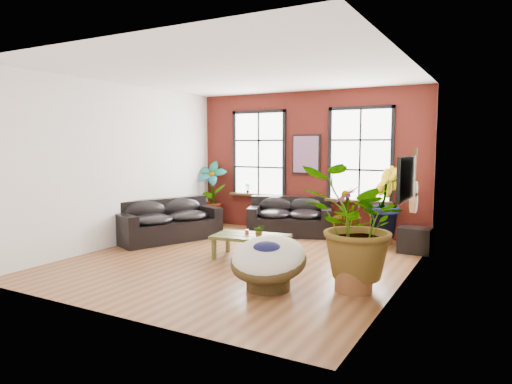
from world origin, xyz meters
TOP-DOWN VIEW (x-y plane):
  - room at (0.00, 0.15)m, footprint 6.04×6.54m
  - sofa_back at (-0.21, 2.71)m, footprint 2.19×1.58m
  - sofa_left at (-2.43, 0.77)m, footprint 1.81×2.55m
  - coffee_table at (0.11, 0.18)m, footprint 1.52×1.01m
  - papasan_chair at (1.27, -1.33)m, footprint 1.34×1.35m
  - poster at (0.00, 3.18)m, footprint 0.74×0.06m
  - tv_wall_unit at (2.93, 0.60)m, footprint 0.13×1.86m
  - media_box at (2.82, 2.21)m, footprint 0.64×0.54m
  - pot_back_left at (-2.61, 2.87)m, footprint 0.61×0.61m
  - pot_back_right at (2.00, 2.76)m, footprint 0.58×0.58m
  - pot_right_wall at (2.43, -0.77)m, footprint 0.58×0.58m
  - pot_mid at (1.31, 2.32)m, footprint 0.48×0.48m
  - floor_plant_back_left at (-2.63, 2.89)m, footprint 0.94×0.74m
  - floor_plant_back_right at (2.03, 2.79)m, footprint 0.91×1.03m
  - floor_plant_right_wall at (2.42, -0.74)m, footprint 2.04×2.05m
  - floor_plant_mid at (1.33, 2.32)m, footprint 0.86×0.86m
  - table_plant at (0.36, 0.08)m, footprint 0.28×0.27m
  - sill_plant_left at (-1.65, 3.13)m, footprint 0.17×0.17m
  - sill_plant_right at (1.70, 3.13)m, footprint 0.19×0.19m

SIDE VIEW (x-z plane):
  - pot_mid at x=1.31m, z-range 0.00..0.33m
  - pot_back_left at x=-2.61m, z-range 0.00..0.34m
  - pot_back_right at x=2.00m, z-range 0.00..0.36m
  - pot_right_wall at x=2.43m, z-range 0.00..0.42m
  - media_box at x=2.82m, z-range 0.00..0.53m
  - coffee_table at x=0.11m, z-range 0.13..0.68m
  - sofa_back at x=-0.21m, z-range -0.04..0.86m
  - sofa_left at x=-2.43m, z-range -0.04..0.89m
  - papasan_chair at x=1.27m, z-range 0.01..0.89m
  - table_plant at x=0.36m, z-range 0.46..0.71m
  - floor_plant_mid at x=1.33m, z-range 0.14..1.28m
  - floor_plant_back_right at x=2.03m, z-range 0.15..1.73m
  - floor_plant_back_left at x=-2.63m, z-range 0.15..1.75m
  - floor_plant_right_wall at x=2.42m, z-range 0.16..1.88m
  - sill_plant_left at x=-1.65m, z-range 0.90..1.17m
  - sill_plant_right at x=1.70m, z-range 0.90..1.17m
  - tv_wall_unit at x=2.93m, z-range 0.94..2.14m
  - room at x=0.00m, z-range -0.02..3.52m
  - poster at x=0.00m, z-range 1.46..2.44m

